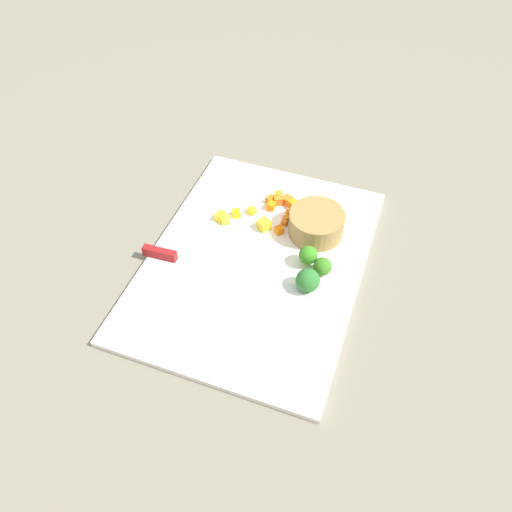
% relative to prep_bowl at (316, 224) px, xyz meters
% --- Properties ---
extents(ground_plane, '(4.00, 4.00, 0.00)m').
position_rel_prep_bowl_xyz_m(ground_plane, '(-0.11, 0.09, -0.04)').
color(ground_plane, slate).
extents(cutting_board, '(0.52, 0.39, 0.01)m').
position_rel_prep_bowl_xyz_m(cutting_board, '(-0.11, 0.09, -0.03)').
color(cutting_board, white).
rests_on(cutting_board, ground_plane).
extents(prep_bowl, '(0.11, 0.11, 0.05)m').
position_rel_prep_bowl_xyz_m(prep_bowl, '(0.00, 0.00, 0.00)').
color(prep_bowl, olive).
rests_on(prep_bowl, cutting_board).
extents(chef_knife, '(0.03, 0.36, 0.02)m').
position_rel_prep_bowl_xyz_m(chef_knife, '(-0.16, 0.17, -0.02)').
color(chef_knife, silver).
rests_on(chef_knife, cutting_board).
extents(carrot_dice_0, '(0.02, 0.02, 0.02)m').
position_rel_prep_bowl_xyz_m(carrot_dice_0, '(0.05, 0.06, -0.02)').
color(carrot_dice_0, orange).
rests_on(carrot_dice_0, cutting_board).
extents(carrot_dice_1, '(0.02, 0.02, 0.01)m').
position_rel_prep_bowl_xyz_m(carrot_dice_1, '(-0.03, 0.07, -0.02)').
color(carrot_dice_1, orange).
rests_on(carrot_dice_1, cutting_board).
extents(carrot_dice_2, '(0.02, 0.02, 0.02)m').
position_rel_prep_bowl_xyz_m(carrot_dice_2, '(0.03, 0.10, -0.02)').
color(carrot_dice_2, orange).
rests_on(carrot_dice_2, cutting_board).
extents(carrot_dice_3, '(0.01, 0.01, 0.01)m').
position_rel_prep_bowl_xyz_m(carrot_dice_3, '(-0.00, 0.06, -0.02)').
color(carrot_dice_3, orange).
rests_on(carrot_dice_3, cutting_board).
extents(carrot_dice_4, '(0.02, 0.02, 0.01)m').
position_rel_prep_bowl_xyz_m(carrot_dice_4, '(0.04, 0.05, -0.02)').
color(carrot_dice_4, orange).
rests_on(carrot_dice_4, cutting_board).
extents(carrot_dice_5, '(0.02, 0.02, 0.01)m').
position_rel_prep_bowl_xyz_m(carrot_dice_5, '(0.07, 0.10, -0.02)').
color(carrot_dice_5, orange).
rests_on(carrot_dice_5, cutting_board).
extents(carrot_dice_6, '(0.02, 0.02, 0.01)m').
position_rel_prep_bowl_xyz_m(carrot_dice_6, '(0.01, 0.06, -0.02)').
color(carrot_dice_6, orange).
rests_on(carrot_dice_6, cutting_board).
extents(carrot_dice_7, '(0.02, 0.02, 0.01)m').
position_rel_prep_bowl_xyz_m(carrot_dice_7, '(0.03, 0.06, -0.02)').
color(carrot_dice_7, orange).
rests_on(carrot_dice_7, cutting_board).
extents(carrot_dice_8, '(0.02, 0.02, 0.01)m').
position_rel_prep_bowl_xyz_m(carrot_dice_8, '(0.05, 0.11, -0.02)').
color(carrot_dice_8, orange).
rests_on(carrot_dice_8, cutting_board).
extents(carrot_dice_9, '(0.02, 0.02, 0.02)m').
position_rel_prep_bowl_xyz_m(carrot_dice_9, '(0.05, 0.09, -0.02)').
color(carrot_dice_9, orange).
rests_on(carrot_dice_9, cutting_board).
extents(carrot_dice_10, '(0.02, 0.02, 0.01)m').
position_rel_prep_bowl_xyz_m(carrot_dice_10, '(0.06, 0.08, -0.02)').
color(carrot_dice_10, orange).
rests_on(carrot_dice_10, cutting_board).
extents(carrot_dice_11, '(0.01, 0.01, 0.01)m').
position_rel_prep_bowl_xyz_m(carrot_dice_11, '(0.06, 0.06, -0.02)').
color(carrot_dice_11, orange).
rests_on(carrot_dice_11, cutting_board).
extents(pepper_dice_0, '(0.02, 0.02, 0.01)m').
position_rel_prep_bowl_xyz_m(pepper_dice_0, '(-0.04, 0.18, -0.02)').
color(pepper_dice_0, yellow).
rests_on(pepper_dice_0, cutting_board).
extents(pepper_dice_1, '(0.03, 0.03, 0.02)m').
position_rel_prep_bowl_xyz_m(pepper_dice_1, '(-0.02, 0.10, -0.01)').
color(pepper_dice_1, yellow).
rests_on(pepper_dice_1, cutting_board).
extents(pepper_dice_2, '(0.02, 0.02, 0.01)m').
position_rel_prep_bowl_xyz_m(pepper_dice_2, '(-0.01, 0.16, -0.02)').
color(pepper_dice_2, yellow).
rests_on(pepper_dice_2, cutting_board).
extents(pepper_dice_3, '(0.02, 0.02, 0.02)m').
position_rel_prep_bowl_xyz_m(pepper_dice_3, '(-0.03, 0.19, -0.02)').
color(pepper_dice_3, yellow).
rests_on(pepper_dice_3, cutting_board).
extents(pepper_dice_4, '(0.02, 0.02, 0.01)m').
position_rel_prep_bowl_xyz_m(pepper_dice_4, '(0.01, 0.14, -0.02)').
color(pepper_dice_4, yellow).
rests_on(pepper_dice_4, cutting_board).
extents(broccoli_floret_0, '(0.04, 0.04, 0.05)m').
position_rel_prep_bowl_xyz_m(broccoli_floret_0, '(-0.14, -0.02, -0.00)').
color(broccoli_floret_0, '#87BD5D').
rests_on(broccoli_floret_0, cutting_board).
extents(broccoli_floret_1, '(0.03, 0.03, 0.04)m').
position_rel_prep_bowl_xyz_m(broccoli_floret_1, '(-0.08, -0.01, 0.00)').
color(broccoli_floret_1, '#8FBB55').
rests_on(broccoli_floret_1, cutting_board).
extents(broccoli_floret_2, '(0.03, 0.03, 0.04)m').
position_rel_prep_bowl_xyz_m(broccoli_floret_2, '(-0.10, -0.04, -0.01)').
color(broccoli_floret_2, '#8EB166').
rests_on(broccoli_floret_2, cutting_board).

